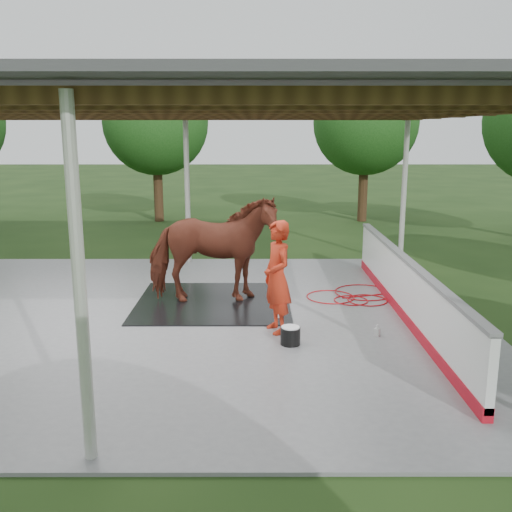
{
  "coord_description": "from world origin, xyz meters",
  "views": [
    {
      "loc": [
        1.78,
        -10.28,
        3.52
      ],
      "look_at": [
        1.8,
        0.11,
        1.22
      ],
      "focal_mm": 40.0,
      "sensor_mm": 36.0,
      "label": 1
    }
  ],
  "objects_px": {
    "dasher_board": "(405,290)",
    "wash_bucket": "(290,335)",
    "horse": "(212,250)",
    "handler": "(277,277)"
  },
  "relations": [
    {
      "from": "handler",
      "to": "horse",
      "type": "bearing_deg",
      "value": -164.73
    },
    {
      "from": "dasher_board",
      "to": "handler",
      "type": "bearing_deg",
      "value": -162.86
    },
    {
      "from": "dasher_board",
      "to": "horse",
      "type": "bearing_deg",
      "value": 165.51
    },
    {
      "from": "dasher_board",
      "to": "wash_bucket",
      "type": "xyz_separation_m",
      "value": [
        -2.23,
        -1.38,
        -0.39
      ]
    },
    {
      "from": "dasher_board",
      "to": "handler",
      "type": "height_order",
      "value": "handler"
    },
    {
      "from": "dasher_board",
      "to": "handler",
      "type": "distance_m",
      "value": 2.59
    },
    {
      "from": "horse",
      "to": "wash_bucket",
      "type": "height_order",
      "value": "horse"
    },
    {
      "from": "horse",
      "to": "handler",
      "type": "height_order",
      "value": "horse"
    },
    {
      "from": "dasher_board",
      "to": "wash_bucket",
      "type": "height_order",
      "value": "dasher_board"
    },
    {
      "from": "dasher_board",
      "to": "horse",
      "type": "relative_size",
      "value": 3.1
    }
  ]
}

